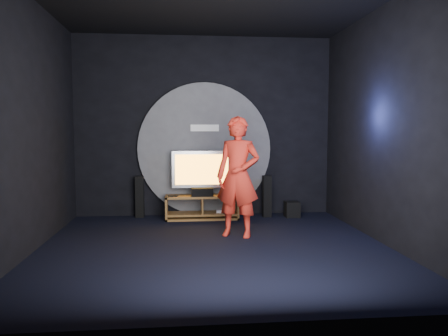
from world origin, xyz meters
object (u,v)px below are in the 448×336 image
Objects in this scene: player at (238,177)px; media_console at (202,209)px; tower_speaker_left at (140,197)px; tv at (202,171)px; subwoofer at (292,209)px; tower_speaker_right at (267,196)px.

media_console is at bearing 132.84° from player.
tower_speaker_left is 2.46m from player.
tower_speaker_left is at bearing 158.25° from player.
tv is (-0.01, 0.07, 0.71)m from media_console.
tv reaches higher than subwoofer.
tv reaches higher than media_console.
player is (1.69, -1.71, 0.55)m from tower_speaker_left.
subwoofer is (2.93, -0.29, -0.25)m from tower_speaker_left.
tower_speaker_left is at bearing 168.91° from tv.
player is at bearing -45.41° from tower_speaker_left.
tower_speaker_right is (2.45, -0.20, 0.00)m from tower_speaker_left.
tv is at bearing 178.19° from subwoofer.
player is (0.50, -1.48, 0.04)m from tv.
media_console is 0.72× the size of player.
tv is 1.41× the size of tower_speaker_left.
subwoofer is 0.16× the size of player.
tower_speaker_left and tower_speaker_right have the same top height.
tv is at bearing -178.55° from tower_speaker_right.
player is at bearing -71.38° from tv.
player is at bearing -70.81° from media_console.
media_console is 1.72× the size of tower_speaker_right.
media_console is 1.67m from player.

